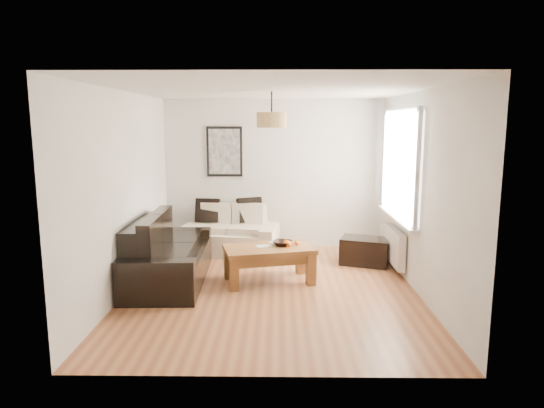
{
  "coord_description": "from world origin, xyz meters",
  "views": [
    {
      "loc": [
        0.09,
        -6.11,
        2.19
      ],
      "look_at": [
        0.0,
        0.6,
        1.05
      ],
      "focal_mm": 31.57,
      "sensor_mm": 36.0,
      "label": 1
    }
  ],
  "objects_px": {
    "loveseat_cream": "(231,231)",
    "ottoman": "(365,251)",
    "coffee_table": "(269,264)",
    "sofa_leather": "(169,251)"
  },
  "relations": [
    {
      "from": "loveseat_cream",
      "to": "coffee_table",
      "type": "relative_size",
      "value": 1.28
    },
    {
      "from": "sofa_leather",
      "to": "coffee_table",
      "type": "bearing_deg",
      "value": -91.89
    },
    {
      "from": "loveseat_cream",
      "to": "coffee_table",
      "type": "bearing_deg",
      "value": -57.08
    },
    {
      "from": "coffee_table",
      "to": "ottoman",
      "type": "height_order",
      "value": "coffee_table"
    },
    {
      "from": "loveseat_cream",
      "to": "sofa_leather",
      "type": "relative_size",
      "value": 0.79
    },
    {
      "from": "loveseat_cream",
      "to": "ottoman",
      "type": "relative_size",
      "value": 2.14
    },
    {
      "from": "loveseat_cream",
      "to": "ottoman",
      "type": "height_order",
      "value": "loveseat_cream"
    },
    {
      "from": "loveseat_cream",
      "to": "sofa_leather",
      "type": "xyz_separation_m",
      "value": [
        -0.71,
        -1.49,
        0.04
      ]
    },
    {
      "from": "loveseat_cream",
      "to": "ottoman",
      "type": "bearing_deg",
      "value": -7.47
    },
    {
      "from": "coffee_table",
      "to": "sofa_leather",
      "type": "bearing_deg",
      "value": -179.9
    }
  ]
}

